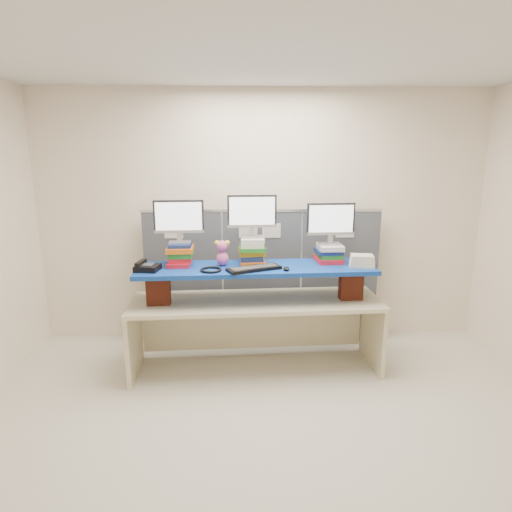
{
  "coord_description": "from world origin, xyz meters",
  "views": [
    {
      "loc": [
        -0.19,
        -2.79,
        2.09
      ],
      "look_at": [
        -0.08,
        1.13,
        1.17
      ],
      "focal_mm": 30.0,
      "sensor_mm": 36.0,
      "label": 1
    }
  ],
  "objects_px": {
    "desk": "(256,314)",
    "monitor_center": "(252,214)",
    "monitor_left": "(179,219)",
    "keyboard": "(254,268)",
    "blue_board": "(256,268)",
    "desk_phone": "(147,267)",
    "monitor_right": "(331,221)"
  },
  "relations": [
    {
      "from": "desk",
      "to": "monitor_center",
      "type": "relative_size",
      "value": 5.21
    },
    {
      "from": "monitor_left",
      "to": "keyboard",
      "type": "height_order",
      "value": "monitor_left"
    },
    {
      "from": "blue_board",
      "to": "desk_phone",
      "type": "height_order",
      "value": "desk_phone"
    },
    {
      "from": "blue_board",
      "to": "keyboard",
      "type": "distance_m",
      "value": 0.14
    },
    {
      "from": "desk",
      "to": "monitor_right",
      "type": "distance_m",
      "value": 1.16
    },
    {
      "from": "monitor_right",
      "to": "keyboard",
      "type": "relative_size",
      "value": 0.9
    },
    {
      "from": "desk_phone",
      "to": "monitor_center",
      "type": "bearing_deg",
      "value": 22.45
    },
    {
      "from": "desk_phone",
      "to": "desk",
      "type": "bearing_deg",
      "value": 15.53
    },
    {
      "from": "monitor_center",
      "to": "keyboard",
      "type": "distance_m",
      "value": 0.54
    },
    {
      "from": "monitor_right",
      "to": "blue_board",
      "type": "bearing_deg",
      "value": -170.84
    },
    {
      "from": "monitor_right",
      "to": "keyboard",
      "type": "xyz_separation_m",
      "value": [
        -0.75,
        -0.29,
        -0.39
      ]
    },
    {
      "from": "desk",
      "to": "keyboard",
      "type": "relative_size",
      "value": 4.67
    },
    {
      "from": "blue_board",
      "to": "monitor_center",
      "type": "relative_size",
      "value": 4.79
    },
    {
      "from": "monitor_right",
      "to": "desk_phone",
      "type": "bearing_deg",
      "value": -173.76
    },
    {
      "from": "keyboard",
      "to": "blue_board",
      "type": "bearing_deg",
      "value": 56.53
    },
    {
      "from": "monitor_center",
      "to": "desk_phone",
      "type": "bearing_deg",
      "value": -168.99
    },
    {
      "from": "desk",
      "to": "keyboard",
      "type": "xyz_separation_m",
      "value": [
        -0.02,
        -0.14,
        0.5
      ]
    },
    {
      "from": "monitor_center",
      "to": "monitor_left",
      "type": "bearing_deg",
      "value": -180.0
    },
    {
      "from": "desk",
      "to": "monitor_left",
      "type": "bearing_deg",
      "value": 170.62
    },
    {
      "from": "blue_board",
      "to": "desk_phone",
      "type": "distance_m",
      "value": 1.01
    },
    {
      "from": "blue_board",
      "to": "keyboard",
      "type": "bearing_deg",
      "value": -102.65
    },
    {
      "from": "keyboard",
      "to": "desk_phone",
      "type": "distance_m",
      "value": 0.98
    },
    {
      "from": "blue_board",
      "to": "keyboard",
      "type": "relative_size",
      "value": 4.29
    },
    {
      "from": "monitor_center",
      "to": "monitor_right",
      "type": "bearing_deg",
      "value": 0.0
    },
    {
      "from": "monitor_right",
      "to": "monitor_center",
      "type": "bearing_deg",
      "value": -180.0
    },
    {
      "from": "desk",
      "to": "blue_board",
      "type": "xyz_separation_m",
      "value": [
        0.0,
        0.0,
        0.46
      ]
    },
    {
      "from": "monitor_left",
      "to": "monitor_center",
      "type": "height_order",
      "value": "monitor_center"
    },
    {
      "from": "monitor_right",
      "to": "desk_phone",
      "type": "xyz_separation_m",
      "value": [
        -1.73,
        -0.28,
        -0.37
      ]
    },
    {
      "from": "blue_board",
      "to": "monitor_left",
      "type": "distance_m",
      "value": 0.86
    },
    {
      "from": "desk",
      "to": "blue_board",
      "type": "bearing_deg",
      "value": 0.0
    },
    {
      "from": "desk",
      "to": "desk_phone",
      "type": "distance_m",
      "value": 1.13
    },
    {
      "from": "monitor_left",
      "to": "monitor_right",
      "type": "bearing_deg",
      "value": 0.0
    }
  ]
}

